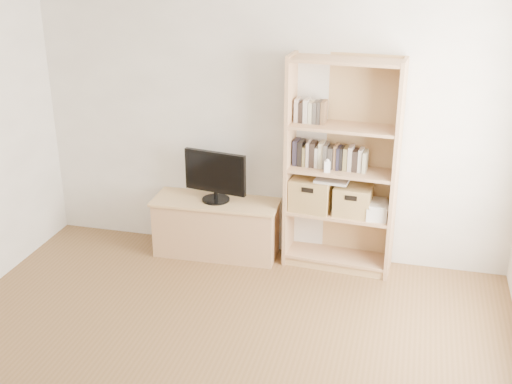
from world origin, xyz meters
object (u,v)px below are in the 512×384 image
(baby_monitor, at_px, (327,167))
(laptop, at_px, (332,180))
(bookshelf, at_px, (342,167))
(television, at_px, (215,177))
(basket_right, at_px, (353,200))
(tv_stand, at_px, (217,228))
(basket_left, at_px, (312,194))

(baby_monitor, relative_size, laptop, 0.34)
(baby_monitor, bearing_deg, bookshelf, 26.67)
(bookshelf, height_order, laptop, bookshelf)
(television, xyz_separation_m, laptop, (1.10, 0.03, 0.06))
(baby_monitor, height_order, basket_right, baby_monitor)
(television, xyz_separation_m, basket_right, (1.30, 0.03, -0.12))
(bookshelf, bearing_deg, tv_stand, -173.91)
(baby_monitor, distance_m, laptop, 0.18)
(television, xyz_separation_m, baby_monitor, (1.06, -0.06, 0.21))
(basket_left, bearing_deg, television, -170.10)
(bookshelf, xyz_separation_m, television, (-1.18, -0.04, -0.18))
(tv_stand, distance_m, television, 0.54)
(basket_right, height_order, laptop, laptop)
(television, distance_m, basket_left, 0.92)
(tv_stand, height_order, television, television)
(basket_left, xyz_separation_m, basket_right, (0.38, -0.03, -0.02))
(basket_left, height_order, basket_right, basket_left)
(television, relative_size, basket_left, 1.68)
(basket_right, bearing_deg, laptop, -174.85)
(bookshelf, height_order, baby_monitor, bookshelf)
(bookshelf, height_order, basket_left, bookshelf)
(television, distance_m, laptop, 1.10)
(tv_stand, height_order, bookshelf, bookshelf)
(basket_left, bearing_deg, laptop, -3.27)
(bookshelf, relative_size, basket_left, 5.39)
(baby_monitor, distance_m, basket_right, 0.42)
(tv_stand, xyz_separation_m, basket_left, (0.91, 0.06, 0.43))
(basket_right, distance_m, laptop, 0.27)
(tv_stand, xyz_separation_m, laptop, (1.10, 0.03, 0.59))
(tv_stand, relative_size, bookshelf, 0.59)
(bookshelf, xyz_separation_m, laptop, (-0.08, -0.02, -0.13))
(baby_monitor, relative_size, basket_right, 0.31)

